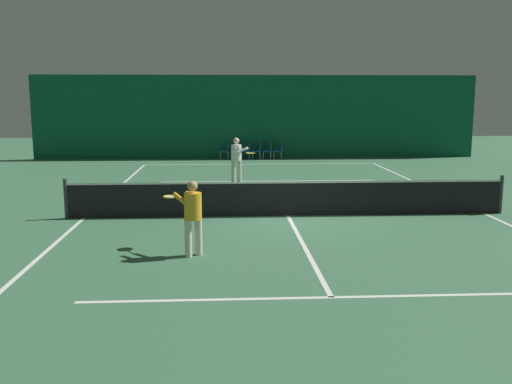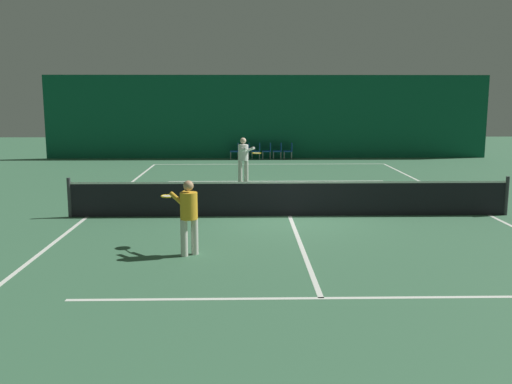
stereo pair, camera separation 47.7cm
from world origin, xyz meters
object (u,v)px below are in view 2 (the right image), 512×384
object	(u,v)px
player_near	(188,212)
courtside_chair_4	(279,150)
courtside_chair_5	(289,150)
courtside_chair_2	(257,150)
player_far	(244,156)
courtside_chair_0	(236,150)
courtside_chair_3	(268,150)
tennis_net	(290,198)
courtside_chair_1	(247,150)

from	to	relation	value
player_near	courtside_chair_4	xyz separation A→B (m)	(2.95, 17.83, -0.42)
courtside_chair_4	courtside_chair_5	size ratio (longest dim) A/B	1.00
courtside_chair_2	courtside_chair_5	bearing A→B (deg)	90.00
player_near	player_far	size ratio (longest dim) A/B	0.92
player_far	courtside_chair_0	bearing A→B (deg)	153.92
player_far	courtside_chair_3	world-z (taller)	player_far
courtside_chair_4	courtside_chair_3	bearing A→B (deg)	-90.00
player_near	courtside_chair_0	size ratio (longest dim) A/B	1.85
player_near	courtside_chair_3	bearing A→B (deg)	-40.48
courtside_chair_5	courtside_chair_0	bearing A→B (deg)	-90.00
tennis_net	player_far	bearing A→B (deg)	101.36
player_near	player_far	world-z (taller)	player_far
tennis_net	courtside_chair_5	distance (m)	14.09
courtside_chair_2	courtside_chair_5	distance (m)	1.65
tennis_net	courtside_chair_1	world-z (taller)	tennis_net
player_far	tennis_net	bearing A→B (deg)	-17.67
player_near	courtside_chair_4	bearing A→B (deg)	-42.22
courtside_chair_2	courtside_chair_4	bearing A→B (deg)	90.00
player_far	courtside_chair_4	distance (m)	8.07
tennis_net	courtside_chair_1	bearing A→B (deg)	94.47
player_far	courtside_chair_1	world-z (taller)	player_far
courtside_chair_2	courtside_chair_4	world-z (taller)	same
courtside_chair_0	player_far	bearing A→B (deg)	2.95
courtside_chair_0	courtside_chair_4	world-z (taller)	same
courtside_chair_5	tennis_net	bearing A→B (deg)	-4.51
courtside_chair_0	courtside_chair_3	bearing A→B (deg)	90.00
tennis_net	courtside_chair_3	distance (m)	14.05
courtside_chair_1	courtside_chair_2	world-z (taller)	same
courtside_chair_0	courtside_chair_3	distance (m)	1.65
player_far	courtside_chair_5	size ratio (longest dim) A/B	2.00
courtside_chair_3	courtside_chair_5	size ratio (longest dim) A/B	1.00
courtside_chair_2	player_near	bearing A→B (deg)	-5.91
courtside_chair_1	courtside_chair_4	world-z (taller)	same
tennis_net	courtside_chair_5	size ratio (longest dim) A/B	14.29
courtside_chair_0	tennis_net	bearing A→B (deg)	6.70
courtside_chair_0	courtside_chair_1	distance (m)	0.55
courtside_chair_0	courtside_chair_2	xyz separation A→B (m)	(1.10, 0.00, 0.00)
courtside_chair_2	player_far	bearing A→B (deg)	-5.09
tennis_net	courtside_chair_4	bearing A→B (deg)	87.73
tennis_net	courtside_chair_4	world-z (taller)	tennis_net
player_near	courtside_chair_3	world-z (taller)	player_near
player_near	courtside_chair_0	xyz separation A→B (m)	(0.74, 17.83, -0.42)
courtside_chair_0	courtside_chair_4	size ratio (longest dim) A/B	1.00
player_far	courtside_chair_4	world-z (taller)	player_far
courtside_chair_1	courtside_chair_3	xyz separation A→B (m)	(1.10, 0.00, 0.00)
player_far	courtside_chair_3	size ratio (longest dim) A/B	2.00
courtside_chair_0	courtside_chair_4	bearing A→B (deg)	90.00
player_near	courtside_chair_3	distance (m)	17.99
tennis_net	courtside_chair_2	bearing A→B (deg)	92.23
tennis_net	player_far	xyz separation A→B (m)	(-1.25, 6.20, 0.47)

